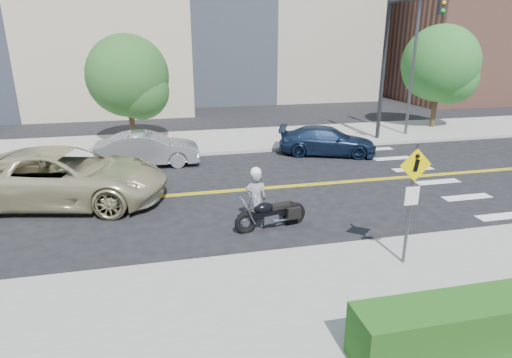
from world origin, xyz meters
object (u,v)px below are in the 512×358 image
at_px(pedestrian_sign, 412,193).
at_px(parked_car_silver, 148,149).
at_px(motorcyclist, 256,198).
at_px(motorcycle, 271,207).
at_px(suv, 64,177).
at_px(parked_car_blue, 327,141).

relative_size(pedestrian_sign, parked_car_silver, 0.68).
xyz_separation_m(pedestrian_sign, parked_car_silver, (-6.20, 10.32, -1.23)).
relative_size(motorcyclist, motorcycle, 0.86).
bearing_deg(motorcyclist, parked_car_silver, -63.93).
height_order(pedestrian_sign, suv, pedestrian_sign).
height_order(suv, parked_car_blue, suv).
distance_m(pedestrian_sign, parked_car_blue, 10.58).
relative_size(motorcyclist, parked_car_silver, 0.43).
xyz_separation_m(motorcycle, parked_car_silver, (-3.61, 7.39, 0.06)).
bearing_deg(parked_car_silver, pedestrian_sign, -146.84).
xyz_separation_m(pedestrian_sign, suv, (-8.85, 6.40, -1.02)).
relative_size(suv, parked_car_blue, 1.48).
distance_m(parked_car_silver, parked_car_blue, 8.30).
bearing_deg(motorcycle, parked_car_silver, 104.89).
relative_size(pedestrian_sign, parked_car_blue, 0.66).
height_order(pedestrian_sign, motorcyclist, pedestrian_sign).
distance_m(motorcyclist, motorcycle, 0.53).
bearing_deg(parked_car_blue, pedestrian_sign, -170.67).
distance_m(motorcycle, suv, 7.16).
bearing_deg(parked_car_blue, motorcycle, 168.35).
distance_m(motorcycle, parked_car_blue, 8.72).
height_order(pedestrian_sign, parked_car_blue, pedestrian_sign).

